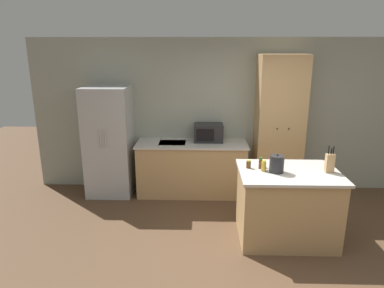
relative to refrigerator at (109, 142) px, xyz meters
The scene contains 13 objects.
ground_plane 3.12m from the refrigerator, 41.51° to the right, with size 14.00×14.00×0.00m, color brown.
wall_back 2.30m from the refrigerator, ahead, with size 7.20×0.06×2.60m.
refrigerator is the anchor object (origin of this frame).
back_counter 1.46m from the refrigerator, ahead, with size 1.85×0.66×0.91m.
pantry_cabinet 2.83m from the refrigerator, ahead, with size 0.74×0.59×2.34m.
kitchen_island 3.03m from the refrigerator, 27.59° to the right, with size 1.26×0.93×0.93m.
microwave 1.68m from the refrigerator, ahead, with size 0.48×0.35×0.29m.
knife_block 3.45m from the refrigerator, 24.24° to the right, with size 0.10×0.08×0.34m.
spice_bottle_tall_dark 2.72m from the refrigerator, 30.97° to the right, with size 0.06×0.06×0.15m.
spice_bottle_short_red 2.52m from the refrigerator, 30.87° to the right, with size 0.06×0.06×0.11m.
spice_bottle_amber_oil 2.66m from the refrigerator, 28.14° to the right, with size 0.05×0.05×0.09m.
spice_bottle_green_herb 2.66m from the refrigerator, 29.65° to the right, with size 0.05×0.05×0.15m.
kettle 2.87m from the refrigerator, 29.95° to the right, with size 0.18×0.18×0.24m.
Camera 1 is at (-0.69, -3.49, 2.43)m, focal length 32.00 mm.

